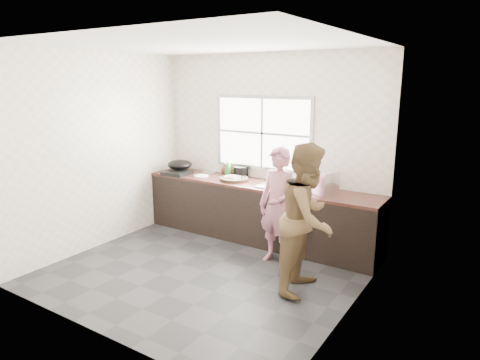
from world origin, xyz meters
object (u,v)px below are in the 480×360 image
Objects in this scene: bottle_brown_tall at (232,169)px; dish_rack at (319,182)px; cutting_board at (234,179)px; wok at (180,165)px; bottle_green at (228,168)px; woman at (278,210)px; plate_food at (201,176)px; glass_jar at (226,172)px; pot_lid_left at (173,173)px; person_side at (308,218)px; pot_lid_right at (210,172)px; bowl_mince at (233,178)px; burner at (177,173)px; bowl_crabs at (308,189)px; bowl_held at (296,191)px; black_pot at (241,172)px; bottle_brown_short at (226,169)px.

bottle_brown_tall is 0.45× the size of dish_rack.
cutting_board is 1.09× the size of wok.
bottle_green reaches higher than bottle_brown_tall.
woman is at bearing -32.43° from bottle_brown_tall.
glass_jar is at bearing 52.00° from plate_food.
dish_rack is at bearing -11.41° from bottle_brown_tall.
person_side is at bearing -17.83° from pot_lid_left.
bowl_mince is at bearing -22.10° from pot_lid_right.
pot_lid_right is (-0.64, 0.26, -0.02)m from cutting_board.
burner is at bearing -155.17° from bottle_green.
bottle_green is at bearing 172.56° from bowl_crabs.
cutting_board is at bearing -22.10° from pot_lid_right.
black_pot reaches higher than bowl_held.
cutting_board is at bearing 5.63° from plate_food.
bowl_crabs is 1.22× the size of bottle_brown_short.
plate_food is at bearing 170.82° from woman.
bowl_held is 0.33m from dish_rack.
person_side is 4.50× the size of burner.
black_pot reaches higher than burner.
cutting_board is at bearing 1.63° from wok.
bottle_brown_short is (-1.35, 0.78, 0.24)m from woman.
bowl_mince is 0.30m from bottle_green.
cutting_board is 1.74× the size of pot_lid_right.
burner is (-2.61, 0.85, 0.05)m from person_side.
cutting_board is 1.89× the size of black_pot.
bottle_green is (-1.34, 0.38, 0.10)m from bowl_held.
pot_lid_left is at bearing -160.59° from dish_rack.
bottle_brown_short is at bearing 26.91° from pot_lid_left.
bowl_crabs is 0.82× the size of bottle_green.
bottle_brown_short reaches higher than burner.
burner is 0.16m from wok.
dish_rack reaches higher than pot_lid_left.
cutting_board is at bearing -164.64° from dish_rack.
person_side is at bearing -29.00° from pot_lid_right.
plate_food is (-0.53, -0.31, -0.07)m from black_pot.
plate_food is at bearing -177.87° from bowl_crabs.
bowl_mince is 0.31m from bottle_brown_tall.
wok is 1.60× the size of pot_lid_right.
pot_lid_left is at bearing -173.42° from cutting_board.
wok reaches higher than pot_lid_left.
bottle_brown_tall reaches higher than bowl_crabs.
pot_lid_left is (-0.10, 0.02, -0.02)m from burner.
plate_food is 0.42m from burner.
dish_rack is at bearing -0.75° from wok.
bottle_brown_short is at bearing 31.71° from burner.
pot_lid_left is at bearing -172.36° from plate_food.
bottle_brown_tall is (0.03, 0.06, -0.04)m from bottle_green.
plate_food is at bearing -149.22° from black_pot.
bottle_brown_short is (-1.51, 0.25, 0.06)m from bowl_crabs.
black_pot is 1.02m from wok.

